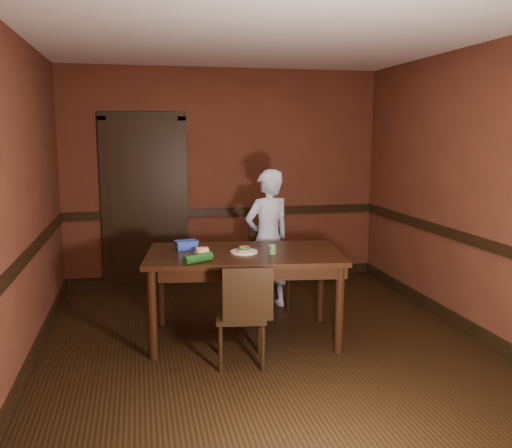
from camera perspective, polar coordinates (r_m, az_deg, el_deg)
name	(u,v)px	position (r m, az deg, el deg)	size (l,w,h in m)	color
floor	(264,344)	(5.06, 0.87, -12.47)	(4.00, 4.50, 0.01)	black
ceiling	(265,35)	(4.76, 0.95, 19.27)	(4.00, 4.50, 0.01)	white
wall_back	(224,177)	(6.92, -3.37, 4.98)	(4.00, 0.02, 2.70)	#57291A
wall_front	(374,250)	(2.61, 12.28, -2.68)	(4.00, 0.02, 2.70)	#57291A
wall_left	(19,203)	(4.69, -23.64, 2.07)	(0.02, 4.50, 2.70)	#57291A
wall_right	(469,191)	(5.53, 21.56, 3.21)	(0.02, 4.50, 2.70)	#57291A
dado_back	(225,212)	(6.96, -3.31, 1.28)	(4.00, 0.03, 0.10)	black
dado_left	(25,258)	(4.76, -23.10, -3.30)	(0.03, 4.50, 0.10)	black
dado_right	(465,238)	(5.58, 21.15, -1.38)	(0.03, 4.50, 0.10)	black
baseboard_back	(225,275)	(7.12, -3.25, -5.43)	(4.00, 0.03, 0.12)	black
baseboard_left	(33,356)	(5.00, -22.46, -12.73)	(0.03, 4.50, 0.12)	black
baseboard_right	(460,321)	(5.79, 20.65, -9.57)	(0.03, 4.50, 0.12)	black
door	(145,199)	(6.83, -11.62, 2.57)	(1.05, 0.07, 2.20)	black
dining_table	(244,295)	(5.05, -1.24, -7.53)	(1.76, 0.99, 0.82)	black
chair_far	(267,269)	(5.90, 1.19, -4.77)	(0.41, 0.41, 0.88)	black
chair_near	(241,314)	(4.52, -1.62, -9.41)	(0.40, 0.40, 0.86)	black
person	(268,239)	(5.86, 1.26, -1.64)	(0.55, 0.36, 1.52)	silver
sandwich_plate	(244,251)	(4.92, -1.27, -2.83)	(0.25, 0.25, 0.06)	white
sauce_jar	(272,249)	(4.86, 1.74, -2.69)	(0.07, 0.07, 0.08)	#497F3D
cheese_saucer	(202,251)	(4.94, -5.69, -2.81)	(0.15, 0.15, 0.05)	white
food_tub	(186,245)	(5.08, -7.35, -2.21)	(0.23, 0.17, 0.09)	blue
wrapped_veg	(198,258)	(4.56, -6.12, -3.61)	(0.08, 0.08, 0.27)	#164516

